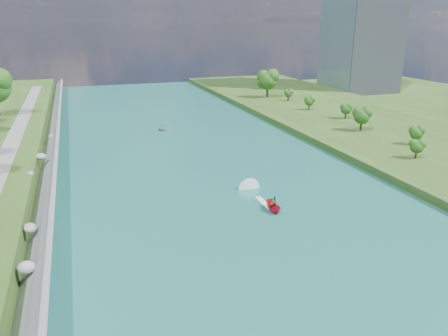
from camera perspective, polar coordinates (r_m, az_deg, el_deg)
name	(u,v)px	position (r m, az deg, el deg)	size (l,w,h in m)	color
ground	(251,225)	(57.98, 3.61, -7.50)	(260.00, 260.00, 0.00)	#2D5119
river_water	(207,176)	(75.34, -2.18, -1.10)	(55.00, 240.00, 0.10)	#19615B
berm_east	(436,147)	(100.47, 25.98, 2.49)	(44.00, 240.00, 1.50)	#2D5119
riprap_bank	(46,187)	(71.18, -22.28, -2.26)	(4.26, 236.00, 4.39)	slate
office_tower	(364,7)	(176.07, 17.84, 19.33)	(22.00, 22.00, 60.00)	gray
trees_east	(375,121)	(97.50, 19.07, 5.85)	(14.50, 146.87, 10.80)	#214F15
motorboat	(267,202)	(63.73, 5.62, -4.39)	(3.60, 18.58, 2.04)	red
raft	(163,129)	(107.77, -8.02, 5.06)	(2.96, 3.32, 1.58)	gray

